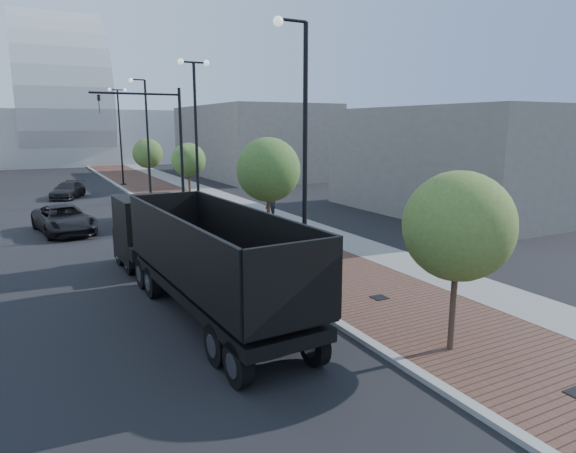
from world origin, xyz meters
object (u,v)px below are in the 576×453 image
dark_car_mid (64,219)px  pedestrian (270,203)px  white_sedan (129,216)px  dump_truck (176,250)px

dark_car_mid → pedestrian: 12.12m
white_sedan → pedestrian: pedestrian is taller
white_sedan → dark_car_mid: (-3.48, 0.20, 0.08)m
dump_truck → white_sedan: size_ratio=3.27×
white_sedan → dark_car_mid: bearing=-174.7°
dump_truck → white_sedan: 12.27m
dark_car_mid → white_sedan: bearing=-12.5°
pedestrian → white_sedan: bearing=9.5°
dark_car_mid → pedestrian: size_ratio=2.85×
pedestrian → dark_car_mid: bearing=10.5°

